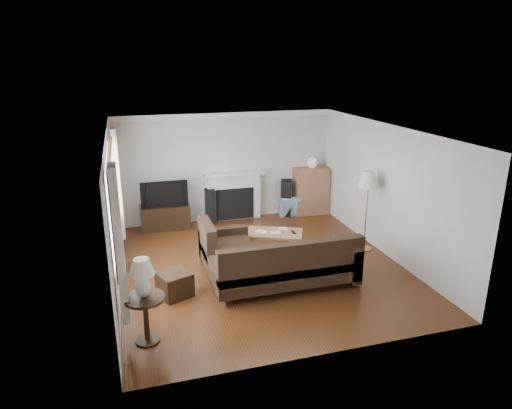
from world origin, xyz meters
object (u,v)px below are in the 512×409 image
object	(u,v)px
coffee_table	(274,242)
side_table	(146,319)
sectional_sofa	(285,262)
bookshelf	(311,191)
tv_stand	(165,217)
floor_lamp	(366,211)

from	to	relation	value
coffee_table	side_table	bearing A→B (deg)	-113.83
sectional_sofa	coffee_table	world-z (taller)	sectional_sofa
bookshelf	coffee_table	bearing A→B (deg)	-129.13
tv_stand	sectional_sofa	size ratio (longest dim) A/B	0.41
floor_lamp	side_table	bearing A→B (deg)	-155.70
sectional_sofa	side_table	world-z (taller)	sectional_sofa
floor_lamp	sectional_sofa	bearing A→B (deg)	-154.39
bookshelf	side_table	world-z (taller)	bookshelf
tv_stand	sectional_sofa	distance (m)	3.69
coffee_table	side_table	world-z (taller)	side_table
sectional_sofa	floor_lamp	size ratio (longest dim) A/B	1.64
tv_stand	bookshelf	xyz separation A→B (m)	(3.53, 0.04, 0.31)
side_table	tv_stand	bearing A→B (deg)	81.09
coffee_table	side_table	distance (m)	3.50
coffee_table	floor_lamp	distance (m)	1.90
tv_stand	coffee_table	xyz separation A→B (m)	(1.92, -1.94, -0.06)
bookshelf	floor_lamp	size ratio (longest dim) A/B	0.72
bookshelf	sectional_sofa	bearing A→B (deg)	-119.42
tv_stand	floor_lamp	world-z (taller)	floor_lamp
bookshelf	side_table	bearing A→B (deg)	-134.11
bookshelf	floor_lamp	bearing A→B (deg)	-86.19
coffee_table	floor_lamp	bearing A→B (deg)	11.55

